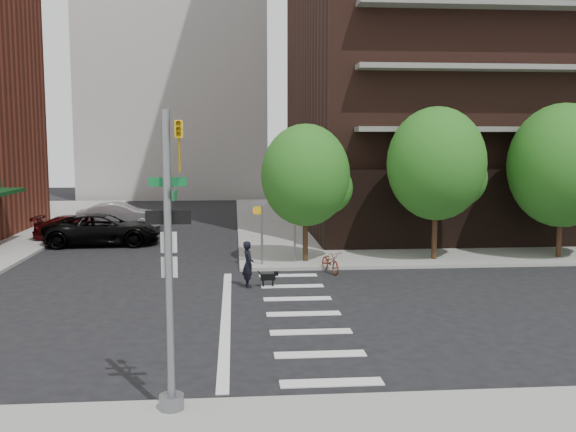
# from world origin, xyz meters

# --- Properties ---
(ground) EXTENTS (120.00, 120.00, 0.00)m
(ground) POSITION_xyz_m (0.00, 0.00, 0.00)
(ground) COLOR black
(ground) RESTS_ON ground
(sidewalk_ne) EXTENTS (39.00, 33.00, 0.15)m
(sidewalk_ne) POSITION_xyz_m (20.50, 23.50, 0.07)
(sidewalk_ne) COLOR gray
(sidewalk_ne) RESTS_ON ground
(crosswalk) EXTENTS (3.85, 13.00, 0.01)m
(crosswalk) POSITION_xyz_m (2.21, -0.00, 0.01)
(crosswalk) COLOR silver
(crosswalk) RESTS_ON ground
(tree_a) EXTENTS (4.00, 4.00, 5.90)m
(tree_a) POSITION_xyz_m (4.00, 8.50, 4.04)
(tree_a) COLOR #301E11
(tree_a) RESTS_ON sidewalk_ne
(tree_b) EXTENTS (4.50, 4.50, 6.65)m
(tree_b) POSITION_xyz_m (10.00, 8.50, 4.54)
(tree_b) COLOR #301E11
(tree_b) RESTS_ON sidewalk_ne
(tree_c) EXTENTS (5.00, 5.00, 6.80)m
(tree_c) POSITION_xyz_m (16.00, 8.50, 4.45)
(tree_c) COLOR #301E11
(tree_c) RESTS_ON sidewalk_ne
(traffic_signal) EXTENTS (0.90, 0.75, 6.00)m
(traffic_signal) POSITION_xyz_m (-0.47, -7.49, 2.70)
(traffic_signal) COLOR slate
(traffic_signal) RESTS_ON sidewalk_s
(pedestrian_signal) EXTENTS (2.18, 0.67, 2.60)m
(pedestrian_signal) POSITION_xyz_m (2.32, 7.92, 1.85)
(pedestrian_signal) COLOR slate
(pedestrian_signal) RESTS_ON sidewalk_ne
(parked_car_black) EXTENTS (3.08, 6.21, 1.69)m
(parked_car_black) POSITION_xyz_m (-6.23, 14.75, 0.85)
(parked_car_black) COLOR black
(parked_car_black) RESTS_ON ground
(parked_car_maroon) EXTENTS (2.13, 5.08, 1.47)m
(parked_car_maroon) POSITION_xyz_m (-7.75, 16.19, 0.73)
(parked_car_maroon) COLOR #420A0B
(parked_car_maroon) RESTS_ON ground
(parked_car_silver) EXTENTS (2.14, 5.26, 1.70)m
(parked_car_silver) POSITION_xyz_m (-6.52, 21.32, 0.85)
(parked_car_silver) COLOR #BABEC2
(parked_car_silver) RESTS_ON ground
(scooter) EXTENTS (1.02, 1.85, 0.92)m
(scooter) POSITION_xyz_m (4.86, 6.50, 0.46)
(scooter) COLOR maroon
(scooter) RESTS_ON ground
(dog_walker) EXTENTS (0.72, 0.55, 1.78)m
(dog_walker) POSITION_xyz_m (1.30, 4.01, 0.89)
(dog_walker) COLOR black
(dog_walker) RESTS_ON ground
(dog) EXTENTS (0.69, 0.20, 0.59)m
(dog) POSITION_xyz_m (2.10, 4.06, 0.37)
(dog) COLOR black
(dog) RESTS_ON ground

